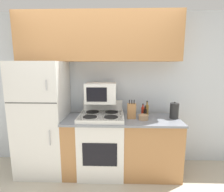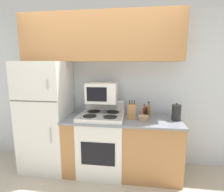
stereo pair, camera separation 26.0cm
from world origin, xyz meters
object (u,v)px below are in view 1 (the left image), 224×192
at_px(bowl, 144,117).
at_px(refrigerator, 43,118).
at_px(microwave, 101,93).
at_px(bottle_soy_sauce, 145,113).
at_px(kettle, 174,111).
at_px(bottle_vinegar, 147,110).
at_px(bottle_hot_sauce, 143,111).
at_px(stove, 102,143).
at_px(knife_block, 132,111).

bearing_deg(bowl, refrigerator, 176.36).
bearing_deg(refrigerator, microwave, 5.06).
distance_m(bottle_soy_sauce, kettle, 0.44).
height_order(bowl, bottle_vinegar, bottle_vinegar).
height_order(bottle_hot_sauce, bottle_soy_sauce, bottle_hot_sauce).
distance_m(stove, kettle, 1.23).
relative_size(refrigerator, bottle_vinegar, 7.33).
bearing_deg(bowl, stove, 174.69).
relative_size(knife_block, bottle_soy_sauce, 1.61).
bearing_deg(bottle_hot_sauce, knife_block, -143.84).
bearing_deg(bottle_hot_sauce, bottle_soy_sauce, -72.73).
relative_size(bottle_vinegar, kettle, 0.92).
relative_size(microwave, bowl, 3.08).
bearing_deg(bottle_vinegar, microwave, -176.20).
xyz_separation_m(stove, bottle_hot_sauce, (0.65, 0.15, 0.48)).
distance_m(bottle_vinegar, kettle, 0.42).
distance_m(bottle_hot_sauce, bottle_vinegar, 0.07).
bearing_deg(refrigerator, bowl, -3.64).
height_order(microwave, bottle_vinegar, microwave).
height_order(refrigerator, bottle_soy_sauce, refrigerator).
height_order(bottle_hot_sauce, bottle_vinegar, bottle_vinegar).
height_order(stove, bowl, stove).
xyz_separation_m(bowl, bottle_vinegar, (0.09, 0.23, 0.05)).
distance_m(knife_block, bottle_soy_sauce, 0.23).
xyz_separation_m(microwave, bottle_hot_sauce, (0.67, 0.02, -0.30)).
bearing_deg(bowl, microwave, 164.47).
distance_m(refrigerator, bottle_soy_sauce, 1.61).
bearing_deg(bottle_soy_sauce, knife_block, -164.07).
height_order(knife_block, bowl, knife_block).
xyz_separation_m(bottle_hot_sauce, bottle_vinegar, (0.07, 0.02, 0.02)).
xyz_separation_m(stove, bottle_soy_sauce, (0.68, 0.07, 0.48)).
height_order(bottle_hot_sauce, kettle, kettle).
distance_m(bottle_vinegar, bottle_soy_sauce, 0.11).
xyz_separation_m(bottle_hot_sauce, bottle_soy_sauce, (0.02, -0.08, -0.01)).
relative_size(bowl, kettle, 0.59).
xyz_separation_m(refrigerator, bowl, (1.57, -0.10, 0.06)).
height_order(microwave, bottle_soy_sauce, microwave).
distance_m(stove, microwave, 0.79).
xyz_separation_m(stove, knife_block, (0.46, 0.01, 0.52)).
distance_m(microwave, kettle, 1.16).
height_order(refrigerator, stove, refrigerator).
height_order(microwave, bottle_hot_sauce, microwave).
bearing_deg(bottle_vinegar, refrigerator, -175.50).
bearing_deg(knife_block, bottle_vinegar, 32.31).
bearing_deg(bottle_hot_sauce, kettle, -14.83).
bearing_deg(kettle, stove, -178.73).
relative_size(stove, kettle, 4.30).
bearing_deg(bottle_vinegar, stove, -166.69).
distance_m(refrigerator, kettle, 2.05).
height_order(refrigerator, bowl, refrigerator).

